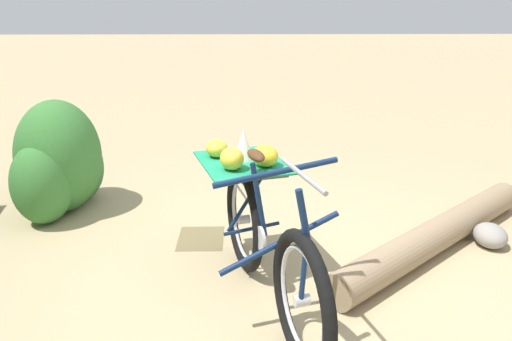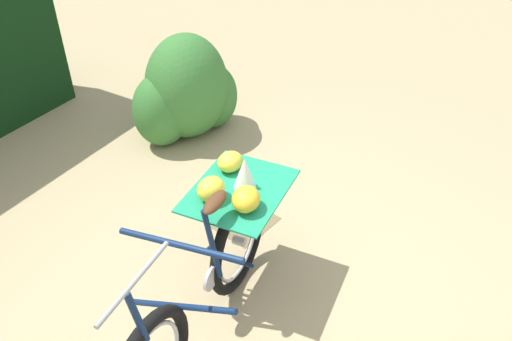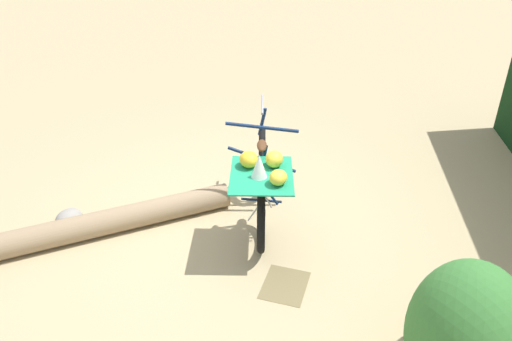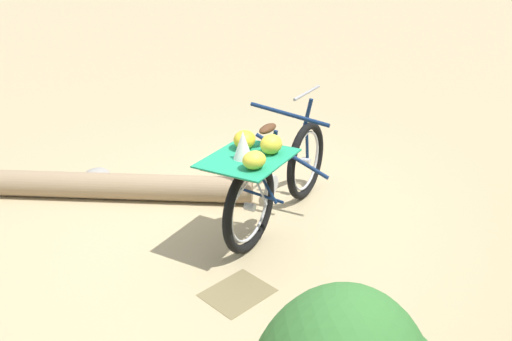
# 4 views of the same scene
# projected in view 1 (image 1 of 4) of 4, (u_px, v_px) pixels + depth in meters

# --- Properties ---
(ground_plane) EXTENTS (60.00, 60.00, 0.00)m
(ground_plane) POSITION_uv_depth(u_px,v_px,m) (274.00, 287.00, 3.33)
(ground_plane) COLOR tan
(bicycle) EXTENTS (1.79, 0.90, 1.03)m
(bicycle) POSITION_uv_depth(u_px,v_px,m) (262.00, 229.00, 3.07)
(bicycle) COLOR black
(bicycle) RESTS_ON ground_plane
(fallen_log) EXTENTS (1.78, 1.99, 0.25)m
(fallen_log) POSITION_uv_depth(u_px,v_px,m) (437.00, 235.00, 3.81)
(fallen_log) COLOR #937A5B
(fallen_log) RESTS_ON ground_plane
(shrub_cluster) EXTENTS (1.06, 0.73, 1.01)m
(shrub_cluster) POSITION_uv_depth(u_px,v_px,m) (59.00, 164.00, 4.44)
(shrub_cluster) COLOR #387533
(shrub_cluster) RESTS_ON ground_plane
(path_stone) EXTENTS (0.29, 0.24, 0.18)m
(path_stone) POSITION_uv_depth(u_px,v_px,m) (490.00, 235.00, 3.87)
(path_stone) COLOR gray
(path_stone) RESTS_ON ground_plane
(leaf_litter_patch) EXTENTS (0.44, 0.36, 0.01)m
(leaf_litter_patch) POSITION_uv_depth(u_px,v_px,m) (201.00, 238.00, 4.02)
(leaf_litter_patch) COLOR olive
(leaf_litter_patch) RESTS_ON ground_plane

